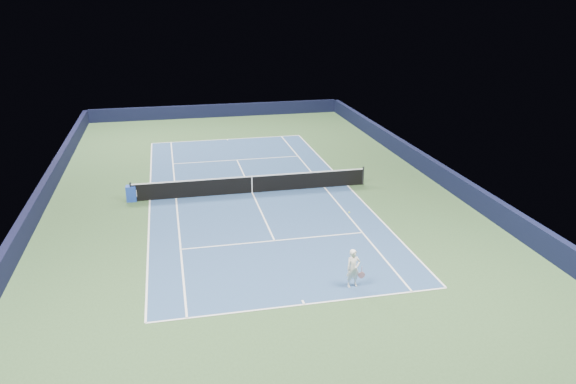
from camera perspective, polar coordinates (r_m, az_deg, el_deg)
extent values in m
plane|color=#2F4C29|center=(30.87, -3.66, -0.07)|extent=(40.00, 40.00, 0.00)
cube|color=black|center=(49.72, -7.27, 8.19)|extent=(22.00, 0.35, 1.10)
cube|color=black|center=(33.93, 14.69, 2.15)|extent=(0.35, 40.00, 1.10)
cube|color=black|center=(31.08, -23.81, -0.58)|extent=(0.35, 40.00, 1.10)
cube|color=navy|center=(30.87, -3.66, -0.07)|extent=(10.97, 23.77, 0.01)
cube|color=white|center=(42.14, -6.19, 5.35)|extent=(10.97, 0.08, 0.00)
cube|color=white|center=(20.30, 1.66, -11.35)|extent=(10.97, 0.08, 0.00)
cube|color=white|center=(32.09, 6.06, 0.66)|extent=(0.08, 23.77, 0.00)
cube|color=white|center=(30.59, -13.86, -0.81)|extent=(0.08, 23.77, 0.00)
cube|color=white|center=(31.70, 3.70, 0.49)|extent=(0.08, 23.77, 0.00)
cube|color=white|center=(30.57, -11.30, -0.62)|extent=(0.08, 23.77, 0.00)
cube|color=white|center=(36.89, -5.21, 3.27)|extent=(8.23, 0.08, 0.00)
cube|color=white|center=(25.03, -1.38, -4.96)|extent=(8.23, 0.08, 0.00)
cube|color=white|center=(30.87, -3.66, -0.06)|extent=(0.08, 12.80, 0.00)
cube|color=white|center=(42.00, -6.16, 5.30)|extent=(0.08, 0.30, 0.00)
cube|color=white|center=(20.42, 1.56, -11.13)|extent=(0.08, 0.30, 0.00)
cylinder|color=black|center=(30.46, -15.66, -0.01)|extent=(0.10, 0.10, 1.07)
cylinder|color=black|center=(32.21, 7.63, 1.66)|extent=(0.10, 0.10, 1.07)
cube|color=black|center=(30.72, -3.68, 0.73)|extent=(12.80, 0.03, 0.91)
cube|color=white|center=(30.56, -3.70, 1.59)|extent=(12.80, 0.04, 0.06)
cube|color=white|center=(30.72, -3.68, 0.73)|extent=(0.05, 0.04, 0.91)
cube|color=#1B3CA6|center=(30.61, -15.63, -0.14)|extent=(0.53, 0.48, 0.84)
cube|color=silver|center=(30.58, -15.09, -0.05)|extent=(0.06, 0.37, 0.37)
imported|color=white|center=(21.20, 6.65, -7.71)|extent=(0.59, 0.43, 1.50)
cylinder|color=#CD859A|center=(21.29, 7.51, -7.80)|extent=(0.03, 0.03, 0.25)
cylinder|color=black|center=(21.40, 7.48, -8.37)|extent=(0.25, 0.02, 0.25)
cylinder|color=#C37E8E|center=(21.40, 7.48, -8.37)|extent=(0.27, 0.02, 0.27)
sphere|color=#C3E430|center=(21.32, 6.24, -2.08)|extent=(0.07, 0.07, 0.07)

